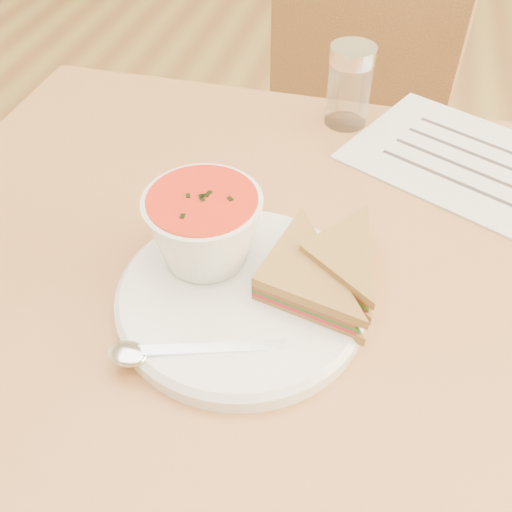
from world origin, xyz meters
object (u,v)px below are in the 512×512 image
(dining_table, at_px, (306,435))
(condiment_shaker, at_px, (349,86))
(plate, at_px, (241,298))
(chair_far, at_px, (315,159))
(soup_bowl, at_px, (205,231))

(dining_table, bearing_deg, condiment_shaker, 94.35)
(dining_table, height_order, plate, plate)
(chair_far, xyz_separation_m, soup_bowl, (-0.03, -0.62, 0.33))
(dining_table, distance_m, chair_far, 0.60)
(dining_table, relative_size, chair_far, 1.06)
(dining_table, distance_m, condiment_shaker, 0.52)
(soup_bowl, bearing_deg, plate, -37.00)
(chair_far, bearing_deg, soup_bowl, 103.64)
(soup_bowl, distance_m, condiment_shaker, 0.34)
(plate, xyz_separation_m, condiment_shaker, (0.05, 0.36, 0.05))
(dining_table, height_order, chair_far, chair_far)
(soup_bowl, relative_size, condiment_shaker, 1.05)
(chair_far, distance_m, plate, 0.71)
(soup_bowl, bearing_deg, condiment_shaker, 72.95)
(chair_far, bearing_deg, condiment_shaker, 120.42)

